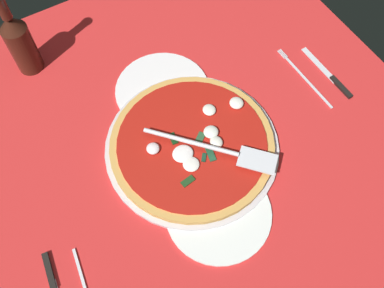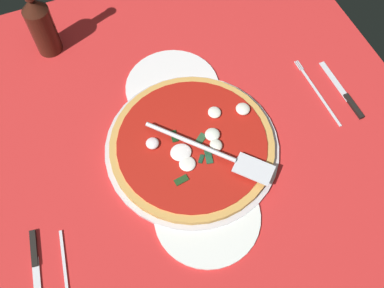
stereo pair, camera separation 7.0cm
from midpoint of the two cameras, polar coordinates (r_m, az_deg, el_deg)
ground_plane at (r=100.79cm, az=0.81°, el=-0.41°), size 112.81×112.81×0.80cm
pizza_pan at (r=99.47cm, az=2.01°, el=-0.59°), size 39.51×39.51×1.33cm
dinner_plate_left at (r=108.58cm, az=-0.73°, el=7.29°), size 23.02×23.02×1.00cm
dinner_plate_right at (r=93.25cm, az=4.17°, el=-9.50°), size 22.49×22.49×1.00cm
pizza at (r=98.13cm, az=2.08°, el=-0.15°), size 37.12×37.12×3.06cm
pizza_server at (r=94.64cm, az=4.85°, el=-1.12°), size 23.98×22.40×1.00cm
place_setting_near at (r=93.29cm, az=-15.89°, el=-15.99°), size 21.24×14.54×1.40cm
place_setting_far at (r=113.92cm, az=19.39°, el=6.02°), size 21.12×13.06×1.40cm
beer_bottle at (r=114.76cm, az=-17.46°, el=14.64°), size 6.30×6.30×24.48cm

